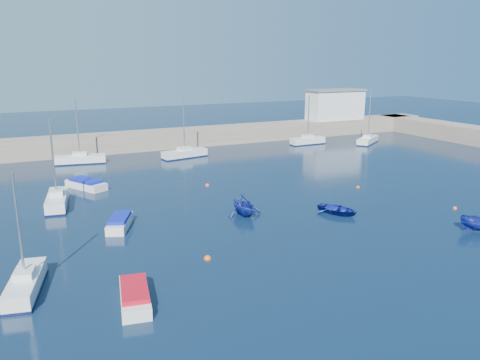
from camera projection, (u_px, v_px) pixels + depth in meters
name	position (u px, v px, depth m)	size (l,w,h in m)	color
ground	(384.00, 258.00, 31.36)	(220.00, 220.00, 0.00)	#0C1E34
back_wall	(173.00, 138.00, 71.23)	(96.00, 4.50, 2.60)	gray
right_arm	(454.00, 132.00, 77.38)	(4.50, 32.00, 2.60)	gray
harbor_office	(335.00, 105.00, 82.82)	(10.00, 4.00, 5.00)	silver
sailboat_1	(26.00, 283.00, 26.58)	(2.59, 5.48, 7.05)	silver
sailboat_3	(57.00, 200.00, 42.21)	(2.54, 6.10, 7.89)	silver
sailboat_5	(80.00, 159.00, 59.76)	(6.48, 2.83, 8.27)	silver
sailboat_6	(185.00, 153.00, 63.41)	(6.47, 2.90, 8.23)	silver
sailboat_7	(308.00, 141.00, 73.47)	(5.73, 1.72, 7.61)	silver
sailboat_8	(368.00, 140.00, 74.37)	(6.24, 5.02, 8.27)	silver
motorboat_0	(135.00, 295.00, 25.41)	(2.21, 4.48, 0.96)	silver
motorboat_1	(120.00, 222.00, 36.84)	(2.86, 4.23, 0.98)	silver
motorboat_2	(86.00, 184.00, 48.16)	(3.83, 5.04, 0.99)	silver
dinghy_center	(338.00, 209.00, 40.27)	(2.56, 3.59, 0.74)	navy
dinghy_left	(244.00, 205.00, 39.74)	(2.96, 3.43, 1.81)	navy
buoy_0	(208.00, 259.00, 31.15)	(0.50, 0.50, 0.50)	#FF560D
buoy_1	(358.00, 187.00, 48.62)	(0.42, 0.42, 0.42)	red
buoy_2	(455.00, 209.00, 41.72)	(0.38, 0.38, 0.38)	#FF560D
buoy_3	(207.00, 186.00, 49.37)	(0.43, 0.43, 0.43)	#FF560D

